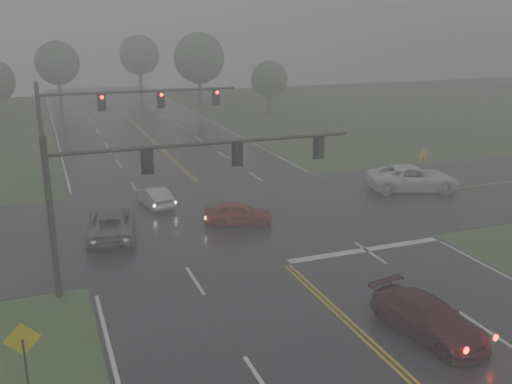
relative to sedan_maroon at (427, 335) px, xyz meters
name	(u,v)px	position (x,y,z in m)	size (l,w,h in m)	color
main_road	(244,226)	(-2.22, 13.53, 0.00)	(18.00, 160.00, 0.02)	black
cross_street	(233,215)	(-2.22, 15.53, 0.00)	(120.00, 14.00, 0.02)	black
stop_bar	(366,250)	(2.28, 7.93, 0.00)	(8.50, 0.50, 0.01)	silver
sedan_maroon	(427,335)	(0.00, 0.00, 0.00)	(1.93, 4.75, 1.38)	#3A0A11
sedan_red	(239,225)	(-2.44, 13.87, 0.00)	(1.56, 3.88, 1.32)	maroon
sedan_silver	(155,206)	(-6.22, 19.00, 0.00)	(1.29, 3.70, 1.22)	#B7BAC0
car_grey	(112,236)	(-9.41, 14.51, 0.00)	(2.41, 5.22, 1.45)	#54565B
pickup_white	(412,190)	(11.01, 16.22, 0.00)	(2.87, 6.21, 1.73)	white
signal_gantry_near	(153,175)	(-8.22, 8.08, 4.85)	(13.45, 0.30, 6.86)	black
signal_gantry_far	(106,112)	(-8.18, 24.77, 5.23)	(13.65, 0.38, 7.42)	black
sign_diamond_west	(24,348)	(-13.58, 1.27, 1.73)	(1.07, 0.09, 2.57)	black
sign_diamond_east	(423,160)	(12.59, 17.33, 1.76)	(1.06, 0.29, 2.60)	black
tree_ne_a	(199,58)	(8.72, 61.79, 6.65)	(6.88, 6.88, 10.10)	#332621
tree_n_mid	(57,63)	(-9.28, 70.85, 5.89)	(6.09, 6.09, 8.95)	#332621
tree_e_near	(269,79)	(14.94, 51.84, 4.44)	(4.61, 4.61, 6.77)	#332621
tree_n_far	(139,55)	(4.01, 81.49, 6.25)	(6.47, 6.47, 9.50)	#332621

